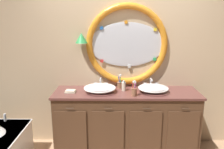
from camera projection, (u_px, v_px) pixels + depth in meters
The scene contains 10 objects.
back_wall_assembly at pixel (123, 58), 3.41m from camera, with size 6.40×0.26×2.60m.
vanity_counter at pixel (126, 121), 3.32m from camera, with size 2.02×0.59×0.91m.
sink_basin_left at pixel (100, 88), 3.17m from camera, with size 0.44×0.44×0.12m.
sink_basin_right at pixel (153, 88), 3.16m from camera, with size 0.42×0.42×0.11m.
faucet_set_left at pixel (101, 83), 3.39m from camera, with size 0.20×0.13×0.15m.
faucet_set_right at pixel (151, 84), 3.38m from camera, with size 0.23×0.14×0.14m.
toothbrush_holder_left at pixel (120, 84), 3.35m from camera, with size 0.09×0.09×0.21m.
toothbrush_holder_right at pixel (134, 91), 3.02m from camera, with size 0.08×0.08×0.21m.
soap_dispenser at pixel (124, 86), 3.23m from camera, with size 0.06×0.06×0.15m.
folded_hand_towel at pixel (70, 91), 3.17m from camera, with size 0.14×0.12×0.03m.
Camera 1 is at (-0.13, -2.78, 1.92)m, focal length 36.94 mm.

